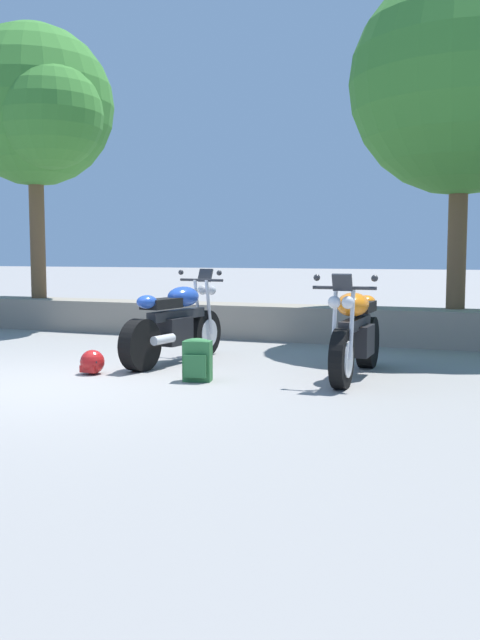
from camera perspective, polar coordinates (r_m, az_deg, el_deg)
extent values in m
plane|color=gray|center=(7.63, -16.32, -5.17)|extent=(120.00, 120.00, 0.00)
cube|color=gray|center=(11.72, -1.77, 0.02)|extent=(36.00, 0.80, 0.55)
cylinder|color=black|center=(9.45, -2.90, -1.07)|extent=(0.22, 0.63, 0.62)
cylinder|color=black|center=(8.27, -8.17, -2.04)|extent=(0.26, 0.64, 0.62)
cylinder|color=silver|center=(9.45, -2.90, -1.07)|extent=(0.21, 0.40, 0.38)
cube|color=black|center=(8.80, -5.55, -0.91)|extent=(0.38, 0.52, 0.34)
cube|color=#2D2D30|center=(8.86, -5.19, 0.44)|extent=(0.28, 1.11, 0.12)
ellipsoid|color=#2347A8|center=(8.97, -4.67, 1.91)|extent=(0.40, 0.56, 0.26)
cube|color=black|center=(8.58, -6.44, 1.34)|extent=(0.33, 0.59, 0.12)
ellipsoid|color=#2347A8|center=(8.33, -7.64, 1.48)|extent=(0.25, 0.31, 0.16)
cylinder|color=#2D2D30|center=(9.33, -3.18, 3.29)|extent=(0.66, 0.12, 0.04)
sphere|color=silver|center=(9.49, -3.08, 2.48)|extent=(0.13, 0.13, 0.13)
sphere|color=silver|center=(9.42, -2.36, 2.46)|extent=(0.13, 0.13, 0.13)
cube|color=#26282D|center=(9.41, -2.85, 3.67)|extent=(0.21, 0.12, 0.18)
cylinder|color=silver|center=(8.36, -6.31, -1.59)|extent=(0.16, 0.39, 0.11)
cylinder|color=silver|center=(9.43, -3.50, 1.12)|extent=(0.06, 0.17, 0.73)
cylinder|color=silver|center=(9.33, -2.57, 1.08)|extent=(0.06, 0.17, 0.73)
sphere|color=#2D2D30|center=(9.45, -4.85, 3.91)|extent=(0.07, 0.07, 0.07)
sphere|color=#2D2D30|center=(9.13, -1.72, 3.87)|extent=(0.07, 0.07, 0.07)
cylinder|color=black|center=(7.19, 8.31, -3.15)|extent=(0.15, 0.62, 0.62)
cylinder|color=black|center=(8.59, 10.39, -1.79)|extent=(0.19, 0.62, 0.62)
cylinder|color=silver|center=(7.19, 8.31, -3.15)|extent=(0.17, 0.39, 0.38)
cube|color=black|center=(7.93, 9.53, -1.65)|extent=(0.33, 0.49, 0.34)
cube|color=#2D2D30|center=(7.81, 9.41, -0.28)|extent=(0.16, 1.10, 0.12)
ellipsoid|color=orange|center=(7.64, 9.21, 1.26)|extent=(0.35, 0.53, 0.26)
cube|color=black|center=(8.12, 9.89, 1.06)|extent=(0.27, 0.56, 0.12)
ellipsoid|color=orange|center=(8.41, 10.28, 1.48)|extent=(0.22, 0.28, 0.16)
cylinder|color=#2D2D30|center=(7.20, 8.53, 2.62)|extent=(0.66, 0.05, 0.04)
sphere|color=silver|center=(7.06, 8.83, 1.42)|extent=(0.13, 0.13, 0.13)
sphere|color=silver|center=(7.09, 7.72, 1.45)|extent=(0.13, 0.13, 0.13)
cube|color=#26282D|center=(7.10, 8.37, 3.07)|extent=(0.20, 0.10, 0.18)
cylinder|color=silver|center=(8.38, 9.03, -1.61)|extent=(0.12, 0.38, 0.11)
cylinder|color=silver|center=(7.17, 9.13, -0.29)|extent=(0.05, 0.16, 0.73)
cylinder|color=silver|center=(7.21, 7.72, -0.24)|extent=(0.05, 0.16, 0.73)
sphere|color=#2D2D30|center=(7.18, 10.95, 3.37)|extent=(0.07, 0.07, 0.07)
sphere|color=#2D2D30|center=(7.30, 6.30, 3.47)|extent=(0.07, 0.07, 0.07)
cube|color=#2D6B38|center=(7.56, -3.49, -3.37)|extent=(0.33, 0.24, 0.44)
cube|color=#2D6B38|center=(7.46, -3.68, -3.81)|extent=(0.25, 0.10, 0.24)
ellipsoid|color=#2D6B38|center=(7.54, -3.50, -1.79)|extent=(0.32, 0.23, 0.08)
cube|color=#193A1E|center=(7.65, -2.72, -3.12)|extent=(0.06, 0.04, 0.37)
cube|color=#193A1E|center=(7.68, -3.93, -3.09)|extent=(0.06, 0.04, 0.37)
sphere|color=#B21919|center=(8.19, -11.99, -3.38)|extent=(0.28, 0.28, 0.28)
ellipsoid|color=black|center=(8.12, -12.29, -3.38)|extent=(0.23, 0.06, 0.12)
cube|color=#B21919|center=(8.14, -12.28, -3.94)|extent=(0.20, 0.08, 0.08)
cylinder|color=brown|center=(13.70, -16.24, 6.88)|extent=(0.28, 0.28, 2.46)
sphere|color=#387A2D|center=(13.96, -16.50, 16.46)|extent=(2.92, 2.92, 2.92)
sphere|color=#387A2D|center=(13.17, -15.35, 15.88)|extent=(1.90, 1.90, 1.90)
cylinder|color=brown|center=(11.03, 17.34, 6.37)|extent=(0.28, 0.28, 2.11)
sphere|color=#387A2D|center=(11.32, 17.68, 18.06)|extent=(3.30, 3.30, 3.30)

